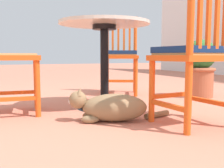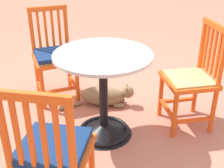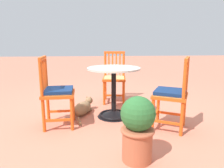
{
  "view_description": "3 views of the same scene",
  "coord_description": "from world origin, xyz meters",
  "px_view_note": "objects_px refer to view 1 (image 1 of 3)",
  "views": [
    {
      "loc": [
        1.94,
        -0.85,
        0.45
      ],
      "look_at": [
        -0.29,
        0.16,
        0.18
      ],
      "focal_mm": 42.17,
      "sensor_mm": 36.0,
      "label": 1
    },
    {
      "loc": [
        -2.14,
        0.58,
        1.54
      ],
      "look_at": [
        -0.27,
        -0.01,
        0.54
      ],
      "focal_mm": 47.62,
      "sensor_mm": 36.0,
      "label": 2
    },
    {
      "loc": [
        0.14,
        2.94,
        1.11
      ],
      "look_at": [
        -0.1,
        0.02,
        0.49
      ],
      "focal_mm": 33.33,
      "sensor_mm": 36.0,
      "label": 3
    }
  ],
  "objects_px": {
    "orange_chair_by_planter": "(193,56)",
    "terracotta_planter": "(200,67)",
    "tabby_cat": "(109,107)",
    "cafe_table": "(104,75)",
    "orange_chair_tucked_in": "(9,57)",
    "orange_chair_at_corner": "(121,56)"
  },
  "relations": [
    {
      "from": "cafe_table",
      "to": "terracotta_planter",
      "type": "distance_m",
      "value": 1.17
    },
    {
      "from": "orange_chair_by_planter",
      "to": "tabby_cat",
      "type": "xyz_separation_m",
      "value": [
        -0.31,
        -0.44,
        -0.35
      ]
    },
    {
      "from": "cafe_table",
      "to": "orange_chair_tucked_in",
      "type": "bearing_deg",
      "value": -95.85
    },
    {
      "from": "orange_chair_by_planter",
      "to": "orange_chair_tucked_in",
      "type": "height_order",
      "value": "same"
    },
    {
      "from": "orange_chair_by_planter",
      "to": "orange_chair_tucked_in",
      "type": "xyz_separation_m",
      "value": [
        -0.84,
        -1.04,
        -0.01
      ]
    },
    {
      "from": "orange_chair_tucked_in",
      "to": "terracotta_planter",
      "type": "distance_m",
      "value": 1.92
    },
    {
      "from": "orange_chair_by_planter",
      "to": "terracotta_planter",
      "type": "xyz_separation_m",
      "value": [
        -0.88,
        0.88,
        -0.12
      ]
    },
    {
      "from": "orange_chair_by_planter",
      "to": "cafe_table",
      "type": "bearing_deg",
      "value": -159.55
    },
    {
      "from": "tabby_cat",
      "to": "cafe_table",
      "type": "bearing_deg",
      "value": 161.11
    },
    {
      "from": "cafe_table",
      "to": "orange_chair_by_planter",
      "type": "distance_m",
      "value": 0.83
    },
    {
      "from": "tabby_cat",
      "to": "orange_chair_by_planter",
      "type": "bearing_deg",
      "value": 54.83
    },
    {
      "from": "cafe_table",
      "to": "terracotta_planter",
      "type": "bearing_deg",
      "value": 95.64
    },
    {
      "from": "cafe_table",
      "to": "orange_chair_tucked_in",
      "type": "xyz_separation_m",
      "value": [
        -0.08,
        -0.75,
        0.15
      ]
    },
    {
      "from": "cafe_table",
      "to": "orange_chair_at_corner",
      "type": "height_order",
      "value": "orange_chair_at_corner"
    },
    {
      "from": "orange_chair_by_planter",
      "to": "terracotta_planter",
      "type": "distance_m",
      "value": 1.25
    },
    {
      "from": "cafe_table",
      "to": "orange_chair_by_planter",
      "type": "bearing_deg",
      "value": 20.45
    },
    {
      "from": "terracotta_planter",
      "to": "orange_chair_by_planter",
      "type": "bearing_deg",
      "value": -45.21
    },
    {
      "from": "orange_chair_at_corner",
      "to": "tabby_cat",
      "type": "xyz_separation_m",
      "value": [
        1.13,
        -0.65,
        -0.35
      ]
    },
    {
      "from": "orange_chair_by_planter",
      "to": "terracotta_planter",
      "type": "relative_size",
      "value": 1.47
    },
    {
      "from": "orange_chair_by_planter",
      "to": "terracotta_planter",
      "type": "bearing_deg",
      "value": 134.79
    },
    {
      "from": "tabby_cat",
      "to": "terracotta_planter",
      "type": "distance_m",
      "value": 1.46
    },
    {
      "from": "cafe_table",
      "to": "tabby_cat",
      "type": "xyz_separation_m",
      "value": [
        0.45,
        -0.15,
        -0.19
      ]
    }
  ]
}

